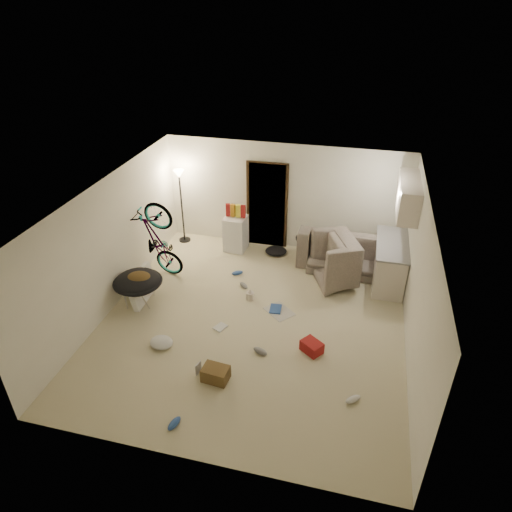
% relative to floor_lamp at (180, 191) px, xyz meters
% --- Properties ---
extents(floor, '(5.50, 6.00, 0.02)m').
position_rel_floor_lamp_xyz_m(floor, '(2.40, -2.65, -1.32)').
color(floor, beige).
rests_on(floor, ground).
extents(ceiling, '(5.50, 6.00, 0.02)m').
position_rel_floor_lamp_xyz_m(ceiling, '(2.40, -2.65, 1.20)').
color(ceiling, white).
rests_on(ceiling, wall_back).
extents(wall_back, '(5.50, 0.02, 2.50)m').
position_rel_floor_lamp_xyz_m(wall_back, '(2.40, 0.36, -0.06)').
color(wall_back, white).
rests_on(wall_back, floor).
extents(wall_front, '(5.50, 0.02, 2.50)m').
position_rel_floor_lamp_xyz_m(wall_front, '(2.40, -5.66, -0.06)').
color(wall_front, white).
rests_on(wall_front, floor).
extents(wall_left, '(0.02, 6.00, 2.50)m').
position_rel_floor_lamp_xyz_m(wall_left, '(-0.36, -2.65, -0.06)').
color(wall_left, white).
rests_on(wall_left, floor).
extents(wall_right, '(0.02, 6.00, 2.50)m').
position_rel_floor_lamp_xyz_m(wall_right, '(5.16, -2.65, -0.06)').
color(wall_right, white).
rests_on(wall_right, floor).
extents(doorway, '(0.85, 0.10, 2.04)m').
position_rel_floor_lamp_xyz_m(doorway, '(2.00, 0.32, -0.29)').
color(doorway, black).
rests_on(doorway, floor).
extents(door_trim, '(0.97, 0.04, 2.10)m').
position_rel_floor_lamp_xyz_m(door_trim, '(2.00, 0.29, -0.29)').
color(door_trim, '#302111').
rests_on(door_trim, floor).
extents(floor_lamp, '(0.28, 0.28, 1.81)m').
position_rel_floor_lamp_xyz_m(floor_lamp, '(0.00, 0.00, 0.00)').
color(floor_lamp, black).
rests_on(floor_lamp, floor).
extents(kitchen_counter, '(0.60, 1.50, 0.88)m').
position_rel_floor_lamp_xyz_m(kitchen_counter, '(4.83, -0.65, -0.87)').
color(kitchen_counter, beige).
rests_on(kitchen_counter, floor).
extents(counter_top, '(0.64, 1.54, 0.04)m').
position_rel_floor_lamp_xyz_m(counter_top, '(4.83, -0.65, -0.41)').
color(counter_top, gray).
rests_on(counter_top, kitchen_counter).
extents(kitchen_uppers, '(0.38, 1.40, 0.65)m').
position_rel_floor_lamp_xyz_m(kitchen_uppers, '(4.96, -0.65, 0.64)').
color(kitchen_uppers, beige).
rests_on(kitchen_uppers, wall_right).
extents(sofa, '(2.27, 0.96, 0.65)m').
position_rel_floor_lamp_xyz_m(sofa, '(4.00, -0.20, -0.98)').
color(sofa, '#333A34').
rests_on(sofa, floor).
extents(armchair, '(1.39, 1.46, 0.75)m').
position_rel_floor_lamp_xyz_m(armchair, '(4.07, -0.75, -0.93)').
color(armchair, '#333A34').
rests_on(armchair, floor).
extents(bicycle, '(1.92, 1.02, 1.06)m').
position_rel_floor_lamp_xyz_m(bicycle, '(0.10, -1.59, -0.82)').
color(bicycle, black).
rests_on(bicycle, floor).
extents(book_asset, '(0.25, 0.21, 0.02)m').
position_rel_floor_lamp_xyz_m(book_asset, '(1.86, -4.22, -1.30)').
color(book_asset, maroon).
rests_on(book_asset, floor).
extents(mini_fridge, '(0.52, 0.52, 0.83)m').
position_rel_floor_lamp_xyz_m(mini_fridge, '(1.34, -0.10, -0.89)').
color(mini_fridge, white).
rests_on(mini_fridge, floor).
extents(snack_box_0, '(0.12, 0.10, 0.30)m').
position_rel_floor_lamp_xyz_m(snack_box_0, '(1.17, -0.10, -0.31)').
color(snack_box_0, maroon).
rests_on(snack_box_0, mini_fridge).
extents(snack_box_1, '(0.12, 0.10, 0.30)m').
position_rel_floor_lamp_xyz_m(snack_box_1, '(1.29, -0.10, -0.31)').
color(snack_box_1, '#B37616').
rests_on(snack_box_1, mini_fridge).
extents(snack_box_2, '(0.11, 0.09, 0.30)m').
position_rel_floor_lamp_xyz_m(snack_box_2, '(1.41, -0.10, -0.31)').
color(snack_box_2, yellow).
rests_on(snack_box_2, mini_fridge).
extents(snack_box_3, '(0.11, 0.08, 0.30)m').
position_rel_floor_lamp_xyz_m(snack_box_3, '(1.53, -0.10, -0.31)').
color(snack_box_3, maroon).
rests_on(snack_box_3, mini_fridge).
extents(saucer_chair, '(0.95, 0.95, 0.67)m').
position_rel_floor_lamp_xyz_m(saucer_chair, '(0.10, -2.60, -0.91)').
color(saucer_chair, silver).
rests_on(saucer_chair, floor).
extents(hoodie, '(0.57, 0.52, 0.22)m').
position_rel_floor_lamp_xyz_m(hoodie, '(0.15, -2.63, -0.71)').
color(hoodie, '#4C371A').
rests_on(hoodie, saucer_chair).
extents(sofa_drape, '(0.65, 0.58, 0.28)m').
position_rel_floor_lamp_xyz_m(sofa_drape, '(3.05, -0.20, -0.77)').
color(sofa_drape, black).
rests_on(sofa_drape, sofa).
extents(tv_box, '(0.26, 0.91, 0.61)m').
position_rel_floor_lamp_xyz_m(tv_box, '(0.10, -2.47, -1.01)').
color(tv_box, silver).
rests_on(tv_box, floor).
extents(drink_case_a, '(0.44, 0.33, 0.23)m').
position_rel_floor_lamp_xyz_m(drink_case_a, '(2.19, -4.21, -1.19)').
color(drink_case_a, brown).
rests_on(drink_case_a, floor).
extents(drink_case_b, '(0.43, 0.41, 0.20)m').
position_rel_floor_lamp_xyz_m(drink_case_b, '(3.58, -3.20, -1.21)').
color(drink_case_b, maroon).
rests_on(drink_case_b, floor).
extents(juicer, '(0.16, 0.16, 0.23)m').
position_rel_floor_lamp_xyz_m(juicer, '(2.18, -1.99, -1.21)').
color(juicer, beige).
rests_on(juicer, floor).
extents(newspaper, '(0.67, 0.65, 0.01)m').
position_rel_floor_lamp_xyz_m(newspaper, '(2.83, -2.24, -1.30)').
color(newspaper, '#BBB7AC').
rests_on(newspaper, floor).
extents(book_blue, '(0.24, 0.31, 0.03)m').
position_rel_floor_lamp_xyz_m(book_blue, '(2.74, -2.20, -1.29)').
color(book_blue, '#2E54A7').
rests_on(book_blue, floor).
extents(book_white, '(0.26, 0.29, 0.02)m').
position_rel_floor_lamp_xyz_m(book_white, '(1.87, -2.97, -1.30)').
color(book_white, silver).
rests_on(book_white, floor).
extents(shoe_0, '(0.27, 0.22, 0.09)m').
position_rel_floor_lamp_xyz_m(shoe_0, '(1.68, -1.18, -1.26)').
color(shoe_0, '#2E54A7').
rests_on(shoe_0, floor).
extents(shoe_1, '(0.26, 0.25, 0.09)m').
position_rel_floor_lamp_xyz_m(shoe_1, '(1.95, -1.62, -1.26)').
color(shoe_1, slate).
rests_on(shoe_1, floor).
extents(shoe_2, '(0.17, 0.28, 0.10)m').
position_rel_floor_lamp_xyz_m(shoe_2, '(1.90, -5.20, -1.26)').
color(shoe_2, '#2E54A7').
rests_on(shoe_2, floor).
extents(shoe_3, '(0.30, 0.21, 0.10)m').
position_rel_floor_lamp_xyz_m(shoe_3, '(2.74, -3.46, -1.26)').
color(shoe_3, slate).
rests_on(shoe_3, floor).
extents(shoe_4, '(0.27, 0.25, 0.10)m').
position_rel_floor_lamp_xyz_m(shoe_4, '(4.34, -4.14, -1.26)').
color(shoe_4, white).
rests_on(shoe_4, floor).
extents(clothes_lump_b, '(0.57, 0.52, 0.15)m').
position_rel_floor_lamp_xyz_m(clothes_lump_b, '(2.32, -0.10, -1.23)').
color(clothes_lump_b, black).
rests_on(clothes_lump_b, floor).
extents(clothes_lump_c, '(0.50, 0.46, 0.13)m').
position_rel_floor_lamp_xyz_m(clothes_lump_c, '(1.02, -3.67, -1.24)').
color(clothes_lump_c, silver).
rests_on(clothes_lump_c, floor).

